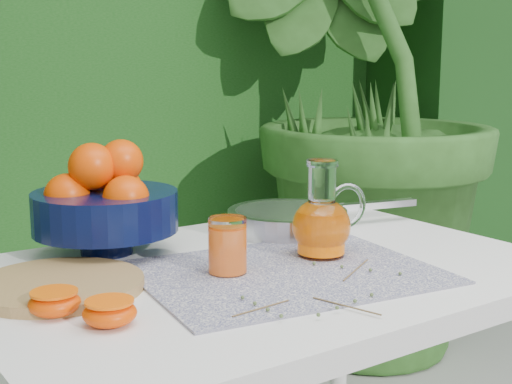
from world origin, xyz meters
TOP-DOWN VIEW (x-y plane):
  - hedge_backdrop at (0.06, 2.06)m, footprint 8.00×1.65m
  - potted_plant_right at (1.06, 1.12)m, footprint 2.58×2.58m
  - white_table at (-0.08, 0.08)m, footprint 1.00×0.70m
  - placemat at (-0.07, 0.02)m, footprint 0.54×0.44m
  - cutting_board at (-0.42, 0.15)m, footprint 0.33×0.33m
  - fruit_bowl at (-0.27, 0.32)m, footprint 0.32×0.32m
  - juice_pitcher at (0.04, 0.06)m, footprint 0.16×0.12m
  - juice_tumbler at (-0.16, 0.07)m, footprint 0.08×0.08m
  - saute_pan at (0.12, 0.26)m, footprint 0.46×0.30m
  - orange_halves at (-0.28, 0.02)m, footprint 0.60×0.20m
  - thyme_sprigs at (-0.09, -0.11)m, footprint 0.36×0.25m

SIDE VIEW (x-z plane):
  - white_table at x=-0.08m, z-range 0.29..1.04m
  - placemat at x=-0.07m, z-range 0.75..0.75m
  - thyme_sprigs at x=-0.09m, z-range 0.75..0.76m
  - cutting_board at x=-0.42m, z-range 0.75..0.77m
  - orange_halves at x=-0.28m, z-range 0.75..0.79m
  - saute_pan at x=0.12m, z-range 0.75..0.80m
  - juice_tumbler at x=-0.16m, z-range 0.75..0.85m
  - juice_pitcher at x=0.04m, z-range 0.73..0.90m
  - fruit_bowl at x=-0.27m, z-range 0.74..0.95m
  - potted_plant_right at x=1.06m, z-range 0.00..2.00m
  - hedge_backdrop at x=0.06m, z-range -0.06..2.44m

